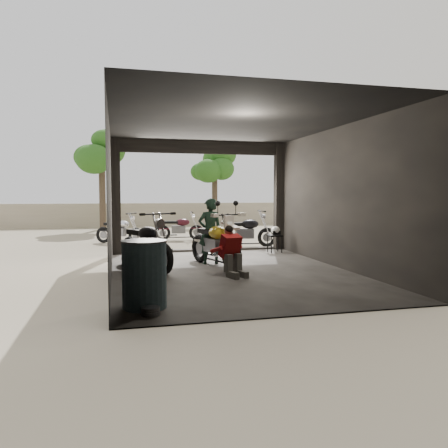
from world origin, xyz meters
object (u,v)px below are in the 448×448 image
main_bike (215,239)px  rider (210,232)px  outside_bike_a (119,228)px  outside_bike_c (246,229)px  oil_drum (144,275)px  stool (275,238)px  sign_post (318,198)px  outside_bike_b (180,226)px  mechanic (233,253)px  helmet (276,230)px  left_bike (145,241)px

main_bike → rider: (-0.05, 0.31, 0.16)m
outside_bike_a → outside_bike_c: (3.85, -2.08, 0.06)m
main_bike → oil_drum: (-1.82, -3.39, -0.13)m
stool → sign_post: size_ratio=0.22×
sign_post → outside_bike_b: bearing=152.5°
mechanic → helmet: size_ratio=3.71×
outside_bike_a → outside_bike_b: size_ratio=1.01×
helmet → main_bike: bearing=-133.0°
rider → stool: size_ratio=3.05×
outside_bike_c → stool: size_ratio=3.33×
outside_bike_a → outside_bike_b: (2.14, 0.56, -0.00)m
sign_post → main_bike: bearing=-130.1°
oil_drum → left_bike: bearing=86.0°
rider → oil_drum: 4.11m
outside_bike_c → main_bike: bearing=153.8°
stool → sign_post: sign_post is taller
left_bike → helmet: left_bike is taller
left_bike → outside_bike_a: bearing=70.4°
left_bike → stool: left_bike is taller
left_bike → outside_bike_b: (1.61, 5.94, -0.13)m
outside_bike_c → sign_post: size_ratio=0.74×
left_bike → oil_drum: size_ratio=1.90×
helmet → sign_post: sign_post is taller
outside_bike_c → mechanic: size_ratio=1.71×
outside_bike_b → helmet: bearing=-145.4°
left_bike → oil_drum: (-0.24, -3.33, -0.14)m
helmet → sign_post: (1.20, -0.22, 0.94)m
stool → helmet: size_ratio=1.91×
main_bike → left_bike: left_bike is taller
left_bike → outside_bike_b: 6.16m
main_bike → stool: main_bike is taller
outside_bike_c → rider: size_ratio=1.09×
rider → sign_post: size_ratio=0.67×
outside_bike_a → helmet: 5.52m
outside_bike_c → outside_bike_b: bearing=35.0°
mechanic → oil_drum: (-1.90, -2.02, -0.00)m
rider → stool: (2.22, 1.54, -0.35)m
outside_bike_b → outside_bike_c: size_ratio=0.89×
main_bike → oil_drum: main_bike is taller
outside_bike_b → sign_post: 5.51m
outside_bike_a → stool: 5.52m
outside_bike_a → stool: bearing=-99.0°
outside_bike_b → sign_post: sign_post is taller
rider → outside_bike_c: bearing=-125.8°
rider → sign_post: bearing=-162.8°
mechanic → sign_post: bearing=25.9°
outside_bike_a → sign_post: size_ratio=0.66×
outside_bike_a → rider: size_ratio=0.98×
oil_drum → outside_bike_a: bearing=91.9°
outside_bike_a → helmet: outside_bike_a is taller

